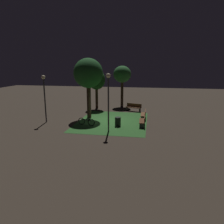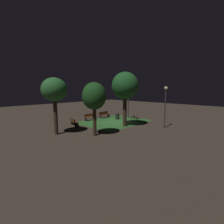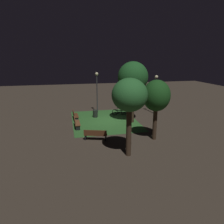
{
  "view_description": "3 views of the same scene",
  "coord_description": "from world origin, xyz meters",
  "px_view_note": "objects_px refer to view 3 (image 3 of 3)",
  "views": [
    {
      "loc": [
        -19.78,
        -3.82,
        5.41
      ],
      "look_at": [
        -0.11,
        -0.26,
        0.88
      ],
      "focal_mm": 34.4,
      "sensor_mm": 36.0,
      "label": 1
    },
    {
      "loc": [
        14.32,
        13.42,
        4.15
      ],
      "look_at": [
        -0.66,
        -1.09,
        1.12
      ],
      "focal_mm": 25.67,
      "sensor_mm": 36.0,
      "label": 2
    },
    {
      "loc": [
        19.67,
        -3.99,
        6.4
      ],
      "look_at": [
        -0.66,
        0.56,
        0.76
      ],
      "focal_mm": 33.1,
      "sensor_mm": 36.0,
      "label": 3
    }
  ],
  "objects_px": {
    "lamp_post_plaza_west": "(156,88)",
    "bench_near_trees": "(75,115)",
    "tree_near_wall": "(133,78)",
    "trash_bin": "(95,114)",
    "lamp_post_plaza_east": "(97,86)",
    "bicycle": "(119,112)",
    "bench_front_left": "(76,123)",
    "bench_lawn_edge": "(95,135)",
    "tree_left_canopy": "(156,96)",
    "tree_tall_center": "(130,96)"
  },
  "relations": [
    {
      "from": "lamp_post_plaza_west",
      "to": "bench_near_trees",
      "type": "bearing_deg",
      "value": -87.75
    },
    {
      "from": "tree_near_wall",
      "to": "trash_bin",
      "type": "xyz_separation_m",
      "value": [
        -2.48,
        -3.34,
        -4.02
      ]
    },
    {
      "from": "lamp_post_plaza_east",
      "to": "bicycle",
      "type": "bearing_deg",
      "value": 58.17
    },
    {
      "from": "bench_front_left",
      "to": "tree_near_wall",
      "type": "bearing_deg",
      "value": 94.91
    },
    {
      "from": "bench_near_trees",
      "to": "bench_lawn_edge",
      "type": "distance_m",
      "value": 6.04
    },
    {
      "from": "bench_near_trees",
      "to": "lamp_post_plaza_west",
      "type": "relative_size",
      "value": 0.41
    },
    {
      "from": "lamp_post_plaza_west",
      "to": "trash_bin",
      "type": "xyz_separation_m",
      "value": [
        -0.08,
        -6.86,
        -2.6
      ]
    },
    {
      "from": "bench_near_trees",
      "to": "bench_lawn_edge",
      "type": "xyz_separation_m",
      "value": [
        5.9,
        1.3,
        0.0
      ]
    },
    {
      "from": "lamp_post_plaza_west",
      "to": "bicycle",
      "type": "distance_m",
      "value": 4.87
    },
    {
      "from": "lamp_post_plaza_west",
      "to": "bench_lawn_edge",
      "type": "bearing_deg",
      "value": -51.05
    },
    {
      "from": "bench_front_left",
      "to": "trash_bin",
      "type": "height_order",
      "value": "bench_front_left"
    },
    {
      "from": "tree_left_canopy",
      "to": "bicycle",
      "type": "xyz_separation_m",
      "value": [
        -7.43,
        -0.92,
        -3.13
      ]
    },
    {
      "from": "tree_left_canopy",
      "to": "trash_bin",
      "type": "height_order",
      "value": "tree_left_canopy"
    },
    {
      "from": "bench_near_trees",
      "to": "lamp_post_plaza_east",
      "type": "relative_size",
      "value": 0.39
    },
    {
      "from": "lamp_post_plaza_east",
      "to": "bench_lawn_edge",
      "type": "bearing_deg",
      "value": -9.69
    },
    {
      "from": "bench_lawn_edge",
      "to": "bicycle",
      "type": "xyz_separation_m",
      "value": [
        -6.66,
        3.68,
        -0.14
      ]
    },
    {
      "from": "tree_near_wall",
      "to": "bicycle",
      "type": "relative_size",
      "value": 3.66
    },
    {
      "from": "bench_near_trees",
      "to": "tree_left_canopy",
      "type": "relative_size",
      "value": 0.38
    },
    {
      "from": "tree_tall_center",
      "to": "bench_near_trees",
      "type": "bearing_deg",
      "value": -160.92
    },
    {
      "from": "tree_near_wall",
      "to": "tree_left_canopy",
      "type": "relative_size",
      "value": 1.26
    },
    {
      "from": "bench_lawn_edge",
      "to": "tree_near_wall",
      "type": "distance_m",
      "value": 6.95
    },
    {
      "from": "tree_left_canopy",
      "to": "lamp_post_plaza_east",
      "type": "relative_size",
      "value": 1.01
    },
    {
      "from": "bench_near_trees",
      "to": "lamp_post_plaza_east",
      "type": "bearing_deg",
      "value": 129.19
    },
    {
      "from": "lamp_post_plaza_east",
      "to": "trash_bin",
      "type": "relative_size",
      "value": 5.83
    },
    {
      "from": "bench_near_trees",
      "to": "tree_near_wall",
      "type": "relative_size",
      "value": 0.3
    },
    {
      "from": "tree_tall_center",
      "to": "lamp_post_plaza_east",
      "type": "xyz_separation_m",
      "value": [
        -11.07,
        -0.4,
        -0.83
      ]
    },
    {
      "from": "bench_lawn_edge",
      "to": "tree_left_canopy",
      "type": "distance_m",
      "value": 5.54
    },
    {
      "from": "tree_tall_center",
      "to": "tree_left_canopy",
      "type": "xyz_separation_m",
      "value": [
        -2.21,
        2.82,
        -0.53
      ]
    },
    {
      "from": "bench_lawn_edge",
      "to": "bench_near_trees",
      "type": "bearing_deg",
      "value": -167.59
    },
    {
      "from": "tree_tall_center",
      "to": "tree_near_wall",
      "type": "xyz_separation_m",
      "value": [
        -6.84,
        2.45,
        0.43
      ]
    },
    {
      "from": "tree_tall_center",
      "to": "lamp_post_plaza_west",
      "type": "height_order",
      "value": "tree_tall_center"
    },
    {
      "from": "lamp_post_plaza_west",
      "to": "lamp_post_plaza_east",
      "type": "height_order",
      "value": "lamp_post_plaza_east"
    },
    {
      "from": "tree_left_canopy",
      "to": "tree_near_wall",
      "type": "bearing_deg",
      "value": -175.45
    },
    {
      "from": "lamp_post_plaza_west",
      "to": "lamp_post_plaza_east",
      "type": "distance_m",
      "value": 6.62
    },
    {
      "from": "tree_near_wall",
      "to": "lamp_post_plaza_east",
      "type": "bearing_deg",
      "value": -146.06
    },
    {
      "from": "tree_tall_center",
      "to": "bench_lawn_edge",
      "type": "bearing_deg",
      "value": -149.29
    },
    {
      "from": "bench_near_trees",
      "to": "bench_front_left",
      "type": "relative_size",
      "value": 1.01
    },
    {
      "from": "tree_left_canopy",
      "to": "lamp_post_plaza_east",
      "type": "height_order",
      "value": "tree_left_canopy"
    },
    {
      "from": "bench_near_trees",
      "to": "tree_tall_center",
      "type": "distance_m",
      "value": 10.04
    },
    {
      "from": "tree_left_canopy",
      "to": "lamp_post_plaza_west",
      "type": "distance_m",
      "value": 7.71
    },
    {
      "from": "tree_tall_center",
      "to": "lamp_post_plaza_east",
      "type": "height_order",
      "value": "tree_tall_center"
    },
    {
      "from": "bench_near_trees",
      "to": "bench_front_left",
      "type": "distance_m",
      "value": 2.52
    },
    {
      "from": "bench_lawn_edge",
      "to": "tree_left_canopy",
      "type": "relative_size",
      "value": 0.39
    },
    {
      "from": "bench_lawn_edge",
      "to": "tree_tall_center",
      "type": "height_order",
      "value": "tree_tall_center"
    },
    {
      "from": "lamp_post_plaza_east",
      "to": "tree_left_canopy",
      "type": "bearing_deg",
      "value": 19.96
    },
    {
      "from": "trash_bin",
      "to": "bicycle",
      "type": "height_order",
      "value": "bicycle"
    },
    {
      "from": "bench_front_left",
      "to": "bench_lawn_edge",
      "type": "xyz_separation_m",
      "value": [
        3.37,
        1.3,
        0.0
      ]
    },
    {
      "from": "bench_front_left",
      "to": "bicycle",
      "type": "xyz_separation_m",
      "value": [
        -3.28,
        4.97,
        -0.14
      ]
    },
    {
      "from": "bench_lawn_edge",
      "to": "tree_left_canopy",
      "type": "height_order",
      "value": "tree_left_canopy"
    },
    {
      "from": "bench_lawn_edge",
      "to": "lamp_post_plaza_west",
      "type": "xyz_separation_m",
      "value": [
        -6.25,
        7.74,
        2.52
      ]
    }
  ]
}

